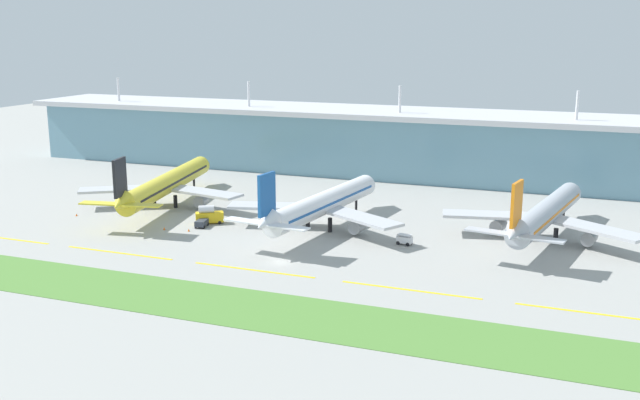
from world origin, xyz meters
The scene contains 17 objects.
ground_plane centered at (0.00, 0.00, 0.00)m, with size 600.00×600.00×0.00m, color #9E9E99.
terminal_building centered at (0.00, 104.72, 11.41)m, with size 288.00×34.00×31.42m.
airliner_near centered at (-51.69, 36.34, 6.45)m, with size 47.94×67.19×18.90m.
airliner_middle centered at (-1.26, 29.14, 6.45)m, with size 48.40×60.88×18.90m.
airliner_far centered at (52.44, 39.23, 6.44)m, with size 48.08×60.19×18.90m.
taxiway_stripe_west centered at (-71.00, -6.74, 0.02)m, with size 28.00×0.70×0.04m, color yellow.
taxiway_stripe_mid_west centered at (-37.00, -6.74, 0.02)m, with size 28.00×0.70×0.04m, color yellow.
taxiway_stripe_centre centered at (-3.00, -6.74, 0.02)m, with size 28.00×0.70×0.04m, color yellow.
taxiway_stripe_mid_east centered at (31.00, -6.74, 0.02)m, with size 28.00×0.70×0.04m, color yellow.
taxiway_stripe_east centered at (65.00, -6.74, 0.02)m, with size 28.00×0.70×0.04m, color yellow.
grass_verge centered at (0.00, -26.72, 0.05)m, with size 300.00×18.00×0.10m, color #518438.
baggage_cart centered at (22.06, 23.02, 1.26)m, with size 3.87×2.57×2.48m.
pushback_tug centered at (-30.77, 19.79, 1.10)m, with size 3.19×4.76×1.85m.
fuel_truck centered at (-30.68, 23.43, 2.26)m, with size 7.47×6.05×4.95m.
safety_cone_left_wingtip centered at (-68.43, 17.53, 0.35)m, with size 0.56×0.56×0.70m, color orange.
safety_cone_nose_front centered at (-38.28, 13.95, 0.35)m, with size 0.56×0.56×0.70m, color orange.
safety_cone_right_wingtip centered at (-31.72, 14.92, 0.35)m, with size 0.56×0.56×0.70m, color orange.
Camera 1 is at (63.06, -139.71, 49.90)m, focal length 41.22 mm.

